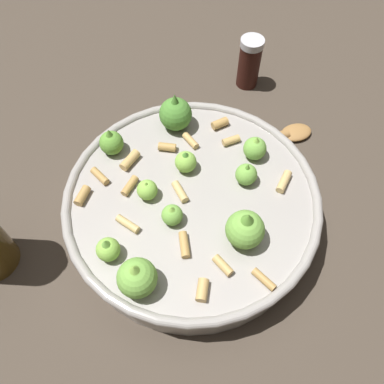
% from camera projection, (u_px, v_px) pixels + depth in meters
% --- Properties ---
extents(ground_plane, '(2.40, 2.40, 0.00)m').
position_uv_depth(ground_plane, '(192.00, 218.00, 0.56)').
color(ground_plane, '#42382D').
extents(cooking_pan, '(0.34, 0.34, 0.12)m').
position_uv_depth(cooking_pan, '(191.00, 204.00, 0.53)').
color(cooking_pan, '#9E9993').
rests_on(cooking_pan, ground).
extents(pepper_shaker, '(0.04, 0.04, 0.09)m').
position_uv_depth(pepper_shaker, '(249.00, 63.00, 0.67)').
color(pepper_shaker, '#33140F').
rests_on(pepper_shaker, ground).
extents(wooden_spoon, '(0.22, 0.15, 0.02)m').
position_uv_depth(wooden_spoon, '(250.00, 145.00, 0.62)').
color(wooden_spoon, '#9E703D').
rests_on(wooden_spoon, ground).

